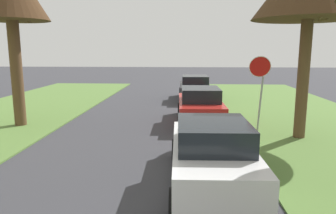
{
  "coord_description": "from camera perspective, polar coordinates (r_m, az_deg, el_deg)",
  "views": [
    {
      "loc": [
        1.6,
        0.65,
        3.19
      ],
      "look_at": [
        1.03,
        10.73,
        1.36
      ],
      "focal_mm": 33.88,
      "sensor_mm": 36.0,
      "label": 1
    }
  ],
  "objects": [
    {
      "name": "stop_sign_far",
      "position": [
        12.39,
        16.21,
        5.07
      ],
      "size": [
        0.82,
        0.73,
        2.91
      ],
      "color": "#9EA0A5",
      "rests_on": "grass_verge_right"
    },
    {
      "name": "parked_sedan_white",
      "position": [
        7.67,
        7.86,
        -8.56
      ],
      "size": [
        2.04,
        4.45,
        1.57
      ],
      "color": "white",
      "rests_on": "ground"
    },
    {
      "name": "parked_sedan_red",
      "position": [
        14.0,
        5.76,
        0.08
      ],
      "size": [
        2.04,
        4.45,
        1.57
      ],
      "color": "red",
      "rests_on": "ground"
    },
    {
      "name": "parked_sedan_black",
      "position": [
        20.38,
        4.81,
        3.29
      ],
      "size": [
        2.04,
        4.45,
        1.57
      ],
      "color": "black",
      "rests_on": "ground"
    }
  ]
}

